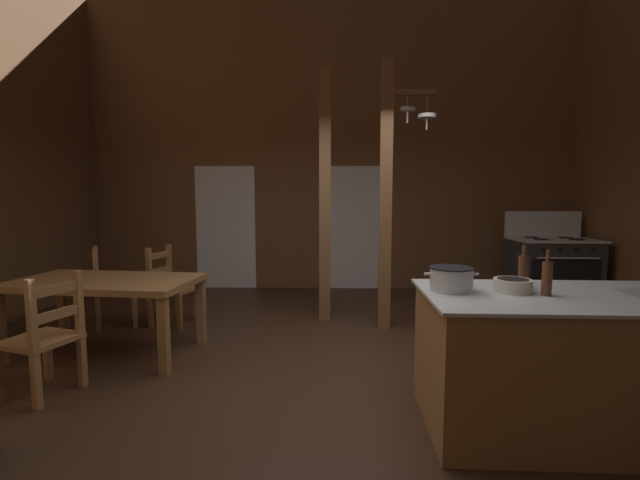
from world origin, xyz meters
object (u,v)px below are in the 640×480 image
(stove_range, at_px, (552,269))
(dining_table, at_px, (106,288))
(ladderback_chair_near_window, at_px, (110,289))
(ladderback_chair_by_post, at_px, (45,338))
(bottle_tall_on_counter, at_px, (523,270))
(mixing_bowl_on_counter, at_px, (513,285))
(bottle_short_on_counter, at_px, (547,277))
(stockpot_on_counter, at_px, (451,279))
(ladderback_chair_at_table_end, at_px, (170,288))
(kitchen_island, at_px, (591,363))

(stove_range, xyz_separation_m, dining_table, (-5.45, -2.22, 0.17))
(ladderback_chair_near_window, bearing_deg, dining_table, -63.76)
(ladderback_chair_by_post, height_order, bottle_tall_on_counter, bottle_tall_on_counter)
(dining_table, relative_size, ladderback_chair_near_window, 1.88)
(mixing_bowl_on_counter, bearing_deg, bottle_short_on_counter, -32.45)
(ladderback_chair_near_window, relative_size, ladderback_chair_by_post, 1.00)
(dining_table, distance_m, stockpot_on_counter, 3.21)
(ladderback_chair_by_post, height_order, mixing_bowl_on_counter, mixing_bowl_on_counter)
(stove_range, xyz_separation_m, ladderback_chair_near_window, (-5.87, -1.37, -0.03))
(stove_range, relative_size, bottle_short_on_counter, 4.53)
(stove_range, distance_m, ladderback_chair_near_window, 6.02)
(ladderback_chair_at_table_end, relative_size, bottle_short_on_counter, 3.26)
(dining_table, xyz_separation_m, ladderback_chair_near_window, (-0.42, 0.85, -0.20))
(bottle_tall_on_counter, bearing_deg, bottle_short_on_counter, -84.62)
(ladderback_chair_near_window, xyz_separation_m, ladderback_chair_by_post, (0.41, -1.71, 0.00))
(stockpot_on_counter, relative_size, bottle_tall_on_counter, 1.22)
(mixing_bowl_on_counter, height_order, bottle_short_on_counter, bottle_short_on_counter)
(kitchen_island, height_order, mixing_bowl_on_counter, mixing_bowl_on_counter)
(stove_range, xyz_separation_m, ladderback_chair_at_table_end, (-5.19, -1.28, -0.03))
(kitchen_island, height_order, bottle_short_on_counter, bottle_short_on_counter)
(kitchen_island, height_order, stove_range, stove_range)
(stove_range, relative_size, ladderback_chair_by_post, 1.39)
(mixing_bowl_on_counter, relative_size, bottle_short_on_counter, 0.82)
(ladderback_chair_at_table_end, distance_m, bottle_short_on_counter, 4.00)
(kitchen_island, height_order, ladderback_chair_near_window, ladderback_chair_near_window)
(stove_range, xyz_separation_m, bottle_short_on_counter, (-1.91, -3.50, 0.54))
(bottle_tall_on_counter, height_order, bottle_short_on_counter, same)
(ladderback_chair_by_post, distance_m, bottle_short_on_counter, 3.61)
(kitchen_island, distance_m, stockpot_on_counter, 1.04)
(ladderback_chair_at_table_end, distance_m, bottle_tall_on_counter, 3.84)
(ladderback_chair_near_window, bearing_deg, stove_range, 13.17)
(dining_table, xyz_separation_m, ladderback_chair_by_post, (-0.01, -0.86, -0.20))
(ladderback_chair_near_window, height_order, mixing_bowl_on_counter, mixing_bowl_on_counter)
(kitchen_island, distance_m, bottle_tall_on_counter, 0.71)
(dining_table, relative_size, bottle_tall_on_counter, 6.11)
(mixing_bowl_on_counter, bearing_deg, ladderback_chair_near_window, 151.90)
(ladderback_chair_near_window, distance_m, mixing_bowl_on_counter, 4.33)
(kitchen_island, xyz_separation_m, ladderback_chair_at_table_end, (-3.61, 2.19, 0.00))
(dining_table, height_order, bottle_short_on_counter, bottle_short_on_counter)
(dining_table, distance_m, ladderback_chair_at_table_end, 0.99)
(stove_range, height_order, bottle_tall_on_counter, stove_range)
(bottle_short_on_counter, bearing_deg, ladderback_chair_by_post, 173.30)
(ladderback_chair_by_post, relative_size, ladderback_chair_at_table_end, 1.00)
(stockpot_on_counter, bearing_deg, bottle_tall_on_counter, 14.56)
(stove_range, bearing_deg, kitchen_island, -114.51)
(ladderback_chair_by_post, bearing_deg, ladderback_chair_at_table_end, 81.72)
(kitchen_island, height_order, ladderback_chair_by_post, ladderback_chair_by_post)
(ladderback_chair_near_window, bearing_deg, bottle_tall_on_counter, -25.37)
(dining_table, height_order, ladderback_chair_at_table_end, ladderback_chair_at_table_end)
(stove_range, height_order, mixing_bowl_on_counter, stove_range)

